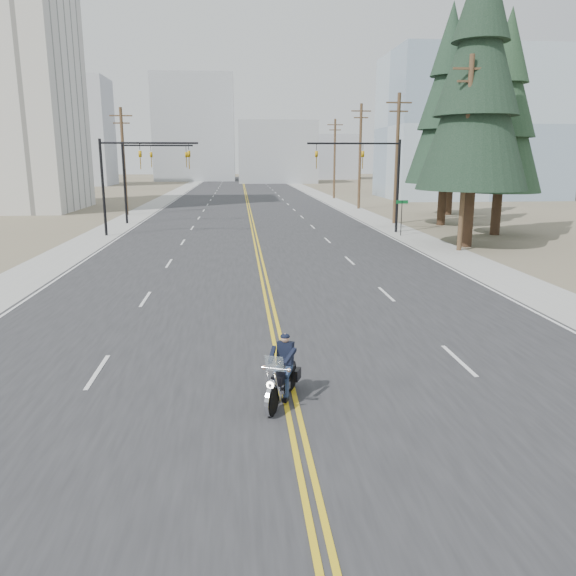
{
  "coord_description": "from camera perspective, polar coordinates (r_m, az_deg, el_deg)",
  "views": [
    {
      "loc": [
        -1.13,
        -10.55,
        5.61
      ],
      "look_at": [
        0.37,
        6.71,
        1.6
      ],
      "focal_mm": 35.0,
      "sensor_mm": 36.0,
      "label": 1
    }
  ],
  "objects": [
    {
      "name": "traffic_mast_left",
      "position": [
        43.28,
        -15.75,
        11.66
      ],
      "size": [
        7.1,
        0.26,
        7.0
      ],
      "color": "black",
      "rests_on": "ground"
    },
    {
      "name": "conifer_mid",
      "position": [
        45.05,
        21.17,
        16.68
      ],
      "size": [
        5.97,
        5.97,
        15.92
      ],
      "rotation": [
        0.0,
        0.0,
        0.15
      ],
      "color": "#382619",
      "rests_on": "ground"
    },
    {
      "name": "haze_bldg_f",
      "position": [
        148.83,
        -24.8,
        12.79
      ],
      "size": [
        12.0,
        12.0,
        16.0
      ],
      "primitive_type": "cube",
      "color": "#ADB2B7",
      "rests_on": "ground"
    },
    {
      "name": "conifer_near",
      "position": [
        38.47,
        18.75,
        19.73
      ],
      "size": [
        6.93,
        6.93,
        18.35
      ],
      "rotation": [
        0.0,
        0.0,
        0.15
      ],
      "color": "#382619",
      "rests_on": "ground"
    },
    {
      "name": "road",
      "position": [
        80.76,
        -4.21,
        9.01
      ],
      "size": [
        20.0,
        200.0,
        0.01
      ],
      "primitive_type": "cube",
      "color": "#303033",
      "rests_on": "ground"
    },
    {
      "name": "utility_pole_e",
      "position": [
        81.7,
        4.75,
        13.07
      ],
      "size": [
        2.2,
        0.3,
        11.0
      ],
      "color": "brown",
      "rests_on": "ground"
    },
    {
      "name": "ground_plane",
      "position": [
        12.0,
        1.03,
        -14.83
      ],
      "size": [
        400.0,
        400.0,
        0.0
      ],
      "primitive_type": "plane",
      "color": "#776D56",
      "rests_on": "ground"
    },
    {
      "name": "street_sign",
      "position": [
        42.44,
        11.48,
        7.62
      ],
      "size": [
        0.9,
        0.06,
        2.62
      ],
      "color": "black",
      "rests_on": "ground"
    },
    {
      "name": "conifer_far",
      "position": [
        59.95,
        16.51,
        16.08
      ],
      "size": [
        6.07,
        6.07,
        16.27
      ],
      "rotation": [
        0.0,
        0.0,
        0.07
      ],
      "color": "#382619",
      "rests_on": "ground"
    },
    {
      "name": "utility_pole_b",
      "position": [
        36.22,
        17.6,
        13.03
      ],
      "size": [
        2.2,
        0.3,
        11.5
      ],
      "color": "brown",
      "rests_on": "ground"
    },
    {
      "name": "haze_bldg_d",
      "position": [
        151.13,
        -9.44,
        15.66
      ],
      "size": [
        20.0,
        15.0,
        26.0
      ],
      "primitive_type": "cube",
      "color": "#ADB2B7",
      "rests_on": "ground"
    },
    {
      "name": "utility_pole_d",
      "position": [
        65.0,
        7.33,
        13.25
      ],
      "size": [
        2.2,
        0.3,
        11.5
      ],
      "color": "brown",
      "rests_on": "ground"
    },
    {
      "name": "traffic_mast_far",
      "position": [
        51.22,
        -14.48,
        11.8
      ],
      "size": [
        6.1,
        0.26,
        7.0
      ],
      "color": "black",
      "rests_on": "ground"
    },
    {
      "name": "haze_bldg_b",
      "position": [
        135.87,
        -1.15,
        13.61
      ],
      "size": [
        18.0,
        14.0,
        14.0
      ],
      "primitive_type": "cube",
      "color": "#ADB2B7",
      "rests_on": "ground"
    },
    {
      "name": "utility_pole_left",
      "position": [
        59.65,
        -16.35,
        12.39
      ],
      "size": [
        2.2,
        0.3,
        10.5
      ],
      "color": "brown",
      "rests_on": "ground"
    },
    {
      "name": "haze_bldg_c",
      "position": [
        127.42,
        14.3,
        14.16
      ],
      "size": [
        16.0,
        12.0,
        18.0
      ],
      "primitive_type": "cube",
      "color": "#B7BCC6",
      "rests_on": "ground"
    },
    {
      "name": "traffic_mast_right",
      "position": [
        43.74,
        8.57,
        12.0
      ],
      "size": [
        7.1,
        0.26,
        7.0
      ],
      "color": "black",
      "rests_on": "ground"
    },
    {
      "name": "utility_pole_c",
      "position": [
        50.43,
        10.99,
        12.93
      ],
      "size": [
        2.2,
        0.3,
        11.0
      ],
      "color": "brown",
      "rests_on": "ground"
    },
    {
      "name": "motorcyclist",
      "position": [
        13.2,
        -0.65,
        -8.33
      ],
      "size": [
        1.58,
        2.23,
        1.6
      ],
      "primitive_type": null,
      "rotation": [
        0.0,
        0.0,
        2.76
      ],
      "color": "black",
      "rests_on": "ground"
    },
    {
      "name": "sidewalk_left",
      "position": [
        81.41,
        -12.43,
        8.78
      ],
      "size": [
        3.0,
        200.0,
        0.01
      ],
      "primitive_type": "cube",
      "color": "#A5A5A0",
      "rests_on": "ground"
    },
    {
      "name": "sidewalk_right",
      "position": [
        81.73,
        3.98,
        9.06
      ],
      "size": [
        3.0,
        200.0,
        0.01
      ],
      "primitive_type": "cube",
      "color": "#A5A5A0",
      "rests_on": "ground"
    },
    {
      "name": "haze_bldg_a",
      "position": [
        130.15,
        -20.75,
        14.59
      ],
      "size": [
        14.0,
        12.0,
        22.0
      ],
      "primitive_type": "cube",
      "color": "#B7BCC6",
      "rests_on": "ground"
    },
    {
      "name": "conifer_tall",
      "position": [
        50.46,
        15.97,
        17.84
      ],
      "size": [
        6.43,
        6.43,
        17.87
      ],
      "rotation": [
        0.0,
        0.0,
        -0.08
      ],
      "color": "#382619",
      "rests_on": "ground"
    },
    {
      "name": "glass_building",
      "position": [
        87.21,
        18.02,
        15.3
      ],
      "size": [
        24.0,
        16.0,
        20.0
      ],
      "primitive_type": "cube",
      "color": "#9EB5CC",
      "rests_on": "ground"
    },
    {
      "name": "haze_bldg_e",
      "position": [
        162.67,
        4.39,
        13.13
      ],
      "size": [
        14.0,
        14.0,
        12.0
      ],
      "primitive_type": "cube",
      "color": "#B7BCC6",
      "rests_on": "ground"
    }
  ]
}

